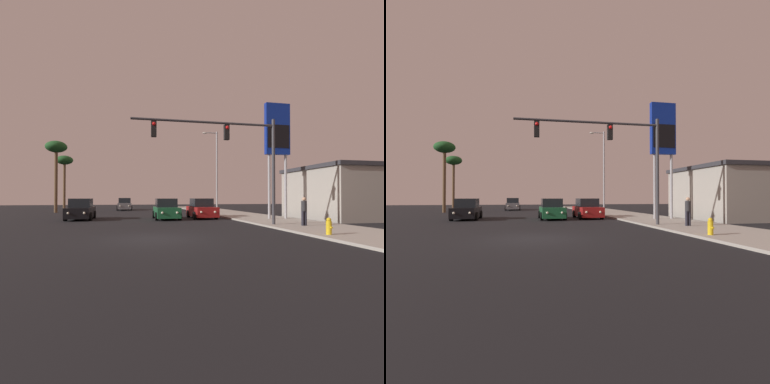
{
  "view_description": "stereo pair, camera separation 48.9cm",
  "coord_description": "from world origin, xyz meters",
  "views": [
    {
      "loc": [
        -1.07,
        -12.94,
        1.79
      ],
      "look_at": [
        4.51,
        13.26,
        2.25
      ],
      "focal_mm": 28.0,
      "sensor_mm": 36.0,
      "label": 1
    },
    {
      "loc": [
        -0.59,
        -13.03,
        1.79
      ],
      "look_at": [
        4.51,
        13.26,
        2.25
      ],
      "focal_mm": 28.0,
      "sensor_mm": 36.0,
      "label": 2
    }
  ],
  "objects": [
    {
      "name": "building_gas_station",
      "position": [
        18.0,
        8.71,
        2.16
      ],
      "size": [
        10.3,
        8.3,
        4.3
      ],
      "color": "gray",
      "rests_on": "ground"
    },
    {
      "name": "car_black",
      "position": [
        -4.78,
        12.25,
        0.76
      ],
      "size": [
        2.04,
        4.32,
        1.68
      ],
      "rotation": [
        0.0,
        0.0,
        3.13
      ],
      "color": "black",
      "rests_on": "ground"
    },
    {
      "name": "street_lamp",
      "position": [
        8.47,
        19.13,
        5.12
      ],
      "size": [
        1.74,
        0.24,
        9.0
      ],
      "color": "#99999E",
      "rests_on": "sidewalk_right"
    },
    {
      "name": "gas_station_sign",
      "position": [
        10.32,
        8.47,
        6.62
      ],
      "size": [
        2.0,
        0.42,
        9.0
      ],
      "color": "#99999E",
      "rests_on": "sidewalk_right"
    },
    {
      "name": "sidewalk_right",
      "position": [
        9.5,
        10.0,
        0.06
      ],
      "size": [
        5.0,
        60.0,
        0.12
      ],
      "color": "#9E998E",
      "rests_on": "ground"
    },
    {
      "name": "car_red",
      "position": [
        5.03,
        11.76,
        0.76
      ],
      "size": [
        2.04,
        4.33,
        1.68
      ],
      "rotation": [
        0.0,
        0.0,
        3.16
      ],
      "color": "maroon",
      "rests_on": "ground"
    },
    {
      "name": "pedestrian_on_sidewalk",
      "position": [
        9.05,
        2.91,
        1.03
      ],
      "size": [
        0.34,
        0.32,
        1.67
      ],
      "color": "#23232D",
      "rests_on": "sidewalk_right"
    },
    {
      "name": "car_green",
      "position": [
        1.95,
        11.33,
        0.76
      ],
      "size": [
        2.04,
        4.31,
        1.68
      ],
      "rotation": [
        0.0,
        0.0,
        3.14
      ],
      "color": "#195933",
      "rests_on": "ground"
    },
    {
      "name": "palm_tree_mid",
      "position": [
        -9.25,
        24.0,
        7.18
      ],
      "size": [
        2.4,
        2.4,
        8.28
      ],
      "color": "brown",
      "rests_on": "ground"
    },
    {
      "name": "car_grey",
      "position": [
        -1.58,
        29.59,
        0.76
      ],
      "size": [
        2.04,
        4.32,
        1.68
      ],
      "rotation": [
        0.0,
        0.0,
        3.15
      ],
      "color": "slate",
      "rests_on": "ground"
    },
    {
      "name": "traffic_light_mast",
      "position": [
        5.11,
        4.08,
        4.8
      ],
      "size": [
        8.79,
        0.36,
        6.5
      ],
      "color": "#38383D",
      "rests_on": "sidewalk_right"
    },
    {
      "name": "ground_plane",
      "position": [
        0.0,
        0.0,
        0.0
      ],
      "size": [
        120.0,
        120.0,
        0.0
      ],
      "primitive_type": "plane",
      "color": "black"
    },
    {
      "name": "palm_tree_far",
      "position": [
        -10.31,
        34.0,
        6.86
      ],
      "size": [
        2.4,
        2.4,
        7.92
      ],
      "color": "brown",
      "rests_on": "ground"
    },
    {
      "name": "fire_hydrant",
      "position": [
        7.7,
        -1.13,
        0.49
      ],
      "size": [
        0.24,
        0.34,
        0.76
      ],
      "color": "gold",
      "rests_on": "sidewalk_right"
    }
  ]
}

